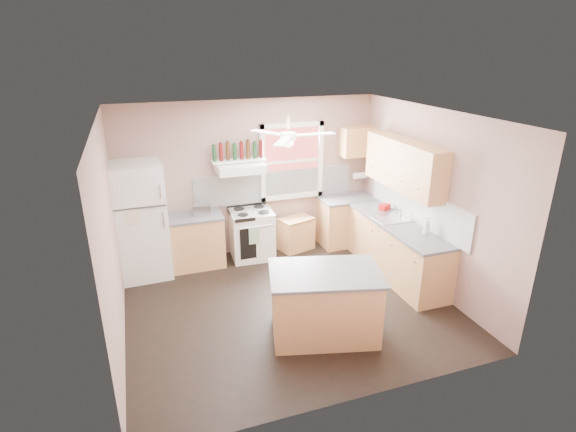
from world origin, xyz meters
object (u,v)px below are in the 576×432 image
object	(u,v)px
toaster	(202,210)
stove	(252,234)
island	(325,305)
cart	(296,234)
refrigerator	(140,221)

from	to	relation	value
toaster	stove	world-z (taller)	toaster
stove	island	size ratio (longest dim) A/B	0.66
toaster	stove	size ratio (longest dim) A/B	0.33
toaster	cart	bearing A→B (deg)	14.70
cart	refrigerator	bearing A→B (deg)	165.44
refrigerator	toaster	size ratio (longest dim) A/B	6.66
refrigerator	island	world-z (taller)	refrigerator
toaster	island	xyz separation A→B (m)	(1.12, -2.48, -0.56)
island	toaster	bearing A→B (deg)	128.81
refrigerator	island	bearing A→B (deg)	-51.43
refrigerator	toaster	bearing A→B (deg)	-1.00
refrigerator	island	xyz separation A→B (m)	(2.10, -2.47, -0.50)
stove	island	distance (m)	2.53
cart	island	bearing A→B (deg)	-118.89
refrigerator	stove	distance (m)	1.88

